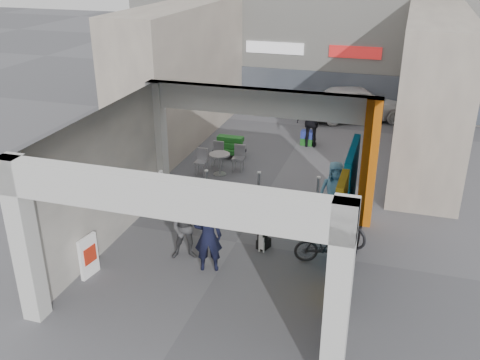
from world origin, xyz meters
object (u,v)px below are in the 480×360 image
(man_with_dog, at_px, (208,236))
(cafe_set, at_px, (219,162))
(man_elderly, at_px, (334,192))
(man_crates, at_px, (312,122))
(white_van, at_px, (356,103))
(produce_stand, at_px, (229,149))
(man_back_turned, at_px, (186,229))
(bicycle_front, at_px, (332,223))
(bicycle_rear, at_px, (326,245))
(border_collie, at_px, (263,240))

(man_with_dog, bearing_deg, cafe_set, -90.37)
(man_with_dog, height_order, man_elderly, man_with_dog)
(man_elderly, height_order, man_crates, man_crates)
(white_van, bearing_deg, cafe_set, 130.46)
(produce_stand, xyz_separation_m, man_back_turned, (1.12, -6.66, 0.51))
(bicycle_front, bearing_deg, cafe_set, 71.12)
(bicycle_rear, bearing_deg, man_with_dog, 97.02)
(man_with_dog, distance_m, man_back_turned, 0.75)
(man_elderly, bearing_deg, white_van, 79.48)
(man_back_turned, relative_size, bicycle_rear, 1.07)
(bicycle_front, relative_size, white_van, 0.43)
(produce_stand, relative_size, white_van, 0.25)
(border_collie, xyz_separation_m, man_back_turned, (-1.65, -0.89, 0.53))
(cafe_set, relative_size, bicycle_rear, 0.97)
(produce_stand, xyz_separation_m, border_collie, (2.78, -5.76, -0.03))
(man_back_turned, bearing_deg, man_crates, 60.99)
(border_collie, distance_m, man_back_turned, 1.95)
(man_with_dog, distance_m, man_elderly, 4.08)
(man_back_turned, relative_size, bicycle_front, 0.83)
(man_back_turned, distance_m, white_van, 12.79)
(border_collie, xyz_separation_m, man_elderly, (1.44, 2.07, 0.60))
(man_back_turned, bearing_deg, cafe_set, 81.71)
(bicycle_front, distance_m, bicycle_rear, 1.02)
(bicycle_front, bearing_deg, white_van, 23.52)
(white_van, bearing_deg, man_with_dog, 149.18)
(bicycle_rear, height_order, white_van, white_van)
(man_back_turned, relative_size, white_van, 0.36)
(man_crates, bearing_deg, white_van, -113.48)
(produce_stand, distance_m, man_crates, 3.32)
(man_crates, bearing_deg, cafe_set, 46.79)
(border_collie, height_order, man_back_turned, man_back_turned)
(produce_stand, xyz_separation_m, man_with_dog, (1.80, -6.98, 0.59))
(cafe_set, xyz_separation_m, bicycle_front, (4.27, -3.53, 0.20))
(bicycle_rear, bearing_deg, white_van, -14.28)
(border_collie, height_order, bicycle_front, bicycle_front)
(cafe_set, height_order, produce_stand, cafe_set)
(produce_stand, distance_m, man_elderly, 5.63)
(man_with_dog, height_order, bicycle_rear, man_with_dog)
(man_crates, relative_size, white_van, 0.43)
(bicycle_front, height_order, bicycle_rear, bicycle_front)
(man_elderly, relative_size, bicycle_front, 0.90)
(border_collie, relative_size, bicycle_rear, 0.44)
(man_with_dog, xyz_separation_m, bicycle_rear, (2.54, 1.12, -0.43))
(man_with_dog, relative_size, bicycle_front, 0.91)
(man_with_dog, bearing_deg, man_elderly, -143.63)
(bicycle_rear, xyz_separation_m, white_van, (-0.51, 11.70, 0.30))
(man_elderly, relative_size, white_van, 0.39)
(cafe_set, bearing_deg, white_van, 62.30)
(man_elderly, bearing_deg, bicycle_front, -96.65)
(bicycle_front, xyz_separation_m, white_van, (-0.51, 10.68, 0.25))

